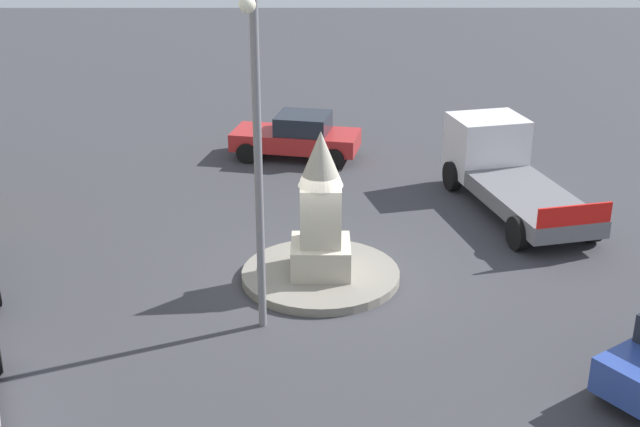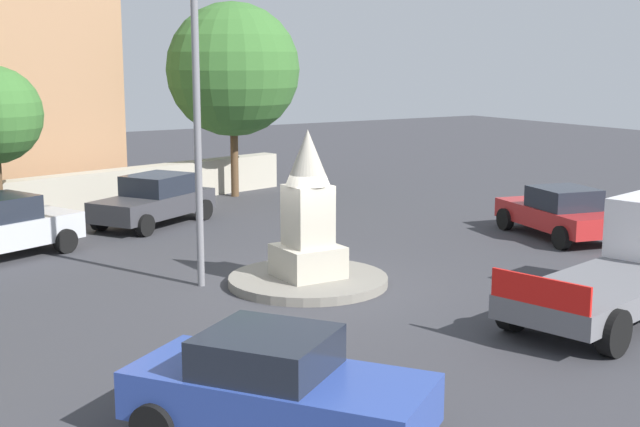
# 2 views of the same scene
# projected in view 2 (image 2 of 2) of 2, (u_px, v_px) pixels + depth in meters

# --- Properties ---
(ground_plane) EXTENTS (80.00, 80.00, 0.00)m
(ground_plane) POSITION_uv_depth(u_px,v_px,m) (308.00, 285.00, 19.39)
(ground_plane) COLOR #38383D
(traffic_island) EXTENTS (3.58, 3.58, 0.20)m
(traffic_island) POSITION_uv_depth(u_px,v_px,m) (308.00, 280.00, 19.37)
(traffic_island) COLOR gray
(traffic_island) RESTS_ON ground
(monument) EXTENTS (1.32, 1.32, 3.29)m
(monument) POSITION_uv_depth(u_px,v_px,m) (308.00, 212.00, 19.09)
(monument) COLOR #B2AA99
(monument) RESTS_ON traffic_island
(streetlamp) EXTENTS (2.91, 0.28, 7.14)m
(streetlamp) POSITION_uv_depth(u_px,v_px,m) (196.00, 90.00, 18.54)
(streetlamp) COLOR slate
(streetlamp) RESTS_ON ground
(car_red_near_island) EXTENTS (2.52, 4.24, 1.45)m
(car_red_near_island) POSITION_uv_depth(u_px,v_px,m) (559.00, 212.00, 24.26)
(car_red_near_island) COLOR #B22323
(car_red_near_island) RESTS_ON ground
(car_dark_grey_passing) EXTENTS (4.37, 3.51, 1.52)m
(car_dark_grey_passing) POSITION_uv_depth(u_px,v_px,m) (155.00, 200.00, 26.10)
(car_dark_grey_passing) COLOR #38383D
(car_dark_grey_passing) RESTS_ON ground
(car_blue_waiting) EXTENTS (3.71, 4.25, 1.50)m
(car_blue_waiting) POSITION_uv_depth(u_px,v_px,m) (277.00, 388.00, 11.39)
(car_blue_waiting) COLOR #2D479E
(car_blue_waiting) RESTS_ON ground
(truck_white_approaching) EXTENTS (6.15, 3.39, 2.11)m
(truck_white_approaching) POSITION_uv_depth(u_px,v_px,m) (638.00, 262.00, 17.36)
(truck_white_approaching) COLOR silver
(truck_white_approaching) RESTS_ON ground
(stone_boundary_wall) EXTENTS (18.39, 5.13, 1.29)m
(stone_boundary_wall) POSITION_uv_depth(u_px,v_px,m) (50.00, 197.00, 27.40)
(stone_boundary_wall) COLOR #B2AA99
(stone_boundary_wall) RESTS_ON ground
(tree_mid_cluster) EXTENTS (4.75, 4.75, 6.94)m
(tree_mid_cluster) POSITION_uv_depth(u_px,v_px,m) (233.00, 70.00, 30.69)
(tree_mid_cluster) COLOR brown
(tree_mid_cluster) RESTS_ON ground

